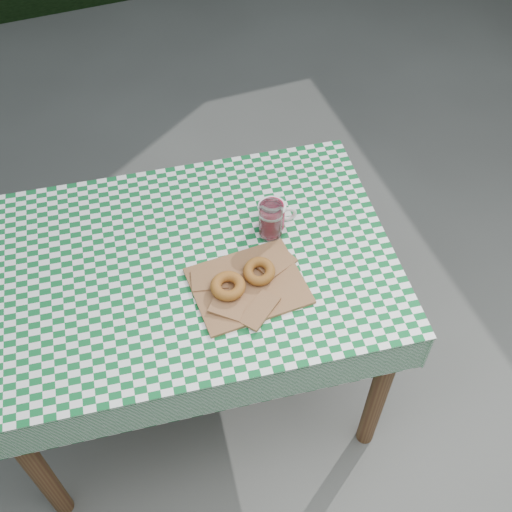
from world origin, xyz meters
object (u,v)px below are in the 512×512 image
Objects in this scene: table at (195,333)px; drinking_glass at (271,221)px; coffee_mug at (272,216)px; paper_bag at (248,285)px.

table is 9.55× the size of drinking_glass.
coffee_mug reaches higher than table.
coffee_mug is (0.28, 0.05, 0.42)m from table.
drinking_glass is (0.13, 0.16, 0.05)m from paper_bag.
paper_bag reaches higher than table.
table is 0.52m from drinking_glass.
coffee_mug is (0.14, 0.19, 0.04)m from paper_bag.
table is 0.51m from coffee_mug.
paper_bag is 0.24m from coffee_mug.
paper_bag is 0.21m from drinking_glass.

